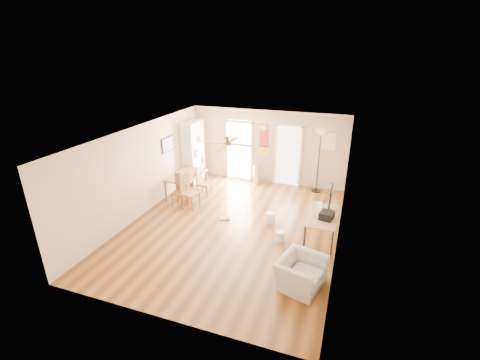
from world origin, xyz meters
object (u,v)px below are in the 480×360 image
at_px(dining_table, 187,185).
at_px(dining_chair_right_a, 204,182).
at_px(wastebasket_a, 270,218).
at_px(torchiere_lamp, 319,162).
at_px(trash_can, 257,175).
at_px(wastebasket_b, 280,236).
at_px(printer, 327,215).
at_px(armchair, 301,273).
at_px(dining_chair_right_b, 190,192).
at_px(dining_chair_near, 180,191).
at_px(bookshelf, 193,152).
at_px(computer_desk, 321,228).

bearing_deg(dining_table, dining_chair_right_a, 16.56).
relative_size(dining_table, wastebasket_a, 4.82).
bearing_deg(dining_table, torchiere_lamp, 23.64).
bearing_deg(trash_can, wastebasket_b, -64.73).
height_order(dining_chair_right_a, printer, dining_chair_right_a).
distance_m(trash_can, printer, 4.33).
xyz_separation_m(dining_table, armchair, (4.30, -3.22, -0.05)).
relative_size(dining_table, dining_chair_right_a, 1.55).
distance_m(dining_chair_right_b, printer, 4.13).
distance_m(printer, wastebasket_a, 1.82).
xyz_separation_m(dining_chair_right_b, printer, (4.05, -0.77, 0.31)).
distance_m(dining_chair_near, torchiere_lamp, 4.60).
relative_size(torchiere_lamp, wastebasket_b, 8.02).
relative_size(dining_chair_right_b, wastebasket_b, 4.05).
bearing_deg(wastebasket_b, dining_chair_right_b, 163.22).
bearing_deg(torchiere_lamp, dining_chair_right_b, -143.51).
distance_m(wastebasket_b, armchair, 1.72).
distance_m(dining_chair_right_a, dining_chair_near, 1.03).
bearing_deg(dining_chair_right_b, dining_chair_right_a, 9.81).
distance_m(dining_table, dining_chair_right_b, 0.98).
relative_size(printer, armchair, 0.36).
bearing_deg(dining_chair_near, dining_chair_right_a, 66.29).
xyz_separation_m(dining_chair_near, trash_can, (1.70, 2.57, -0.17)).
xyz_separation_m(dining_chair_right_b, armchair, (3.75, -2.42, -0.23)).
height_order(dining_chair_right_b, armchair, dining_chair_right_b).
distance_m(dining_chair_right_a, dining_chair_right_b, 0.96).
height_order(printer, wastebasket_b, printer).
distance_m(torchiere_lamp, wastebasket_a, 2.92).
bearing_deg(wastebasket_b, dining_chair_near, 165.01).
height_order(dining_table, armchair, dining_table).
relative_size(torchiere_lamp, printer, 6.14).
height_order(dining_chair_near, trash_can, dining_chair_near).
relative_size(dining_table, dining_chair_near, 1.45).
height_order(bookshelf, torchiere_lamp, bookshelf).
xyz_separation_m(dining_chair_right_a, wastebasket_b, (2.98, -1.86, -0.34)).
bearing_deg(bookshelf, computer_desk, -11.20).
relative_size(dining_chair_right_a, dining_chair_near, 0.93).
bearing_deg(dining_chair_right_b, wastebasket_b, -96.97).
bearing_deg(dining_chair_right_b, printer, -90.94).
xyz_separation_m(dining_chair_right_a, dining_chair_near, (-0.36, -0.96, 0.03)).
distance_m(bookshelf, trash_can, 2.43).
xyz_separation_m(dining_chair_right_b, torchiere_lamp, (3.43, 2.54, 0.53)).
bearing_deg(trash_can, wastebasket_a, -66.06).
height_order(dining_table, wastebasket_a, dining_table).
height_order(dining_table, torchiere_lamp, torchiere_lamp).
distance_m(printer, wastebasket_b, 1.30).
xyz_separation_m(dining_table, printer, (4.60, -1.57, 0.48)).
height_order(bookshelf, wastebasket_b, bookshelf).
relative_size(dining_chair_near, wastebasket_b, 3.78).
bearing_deg(dining_chair_right_b, armchair, -113.05).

